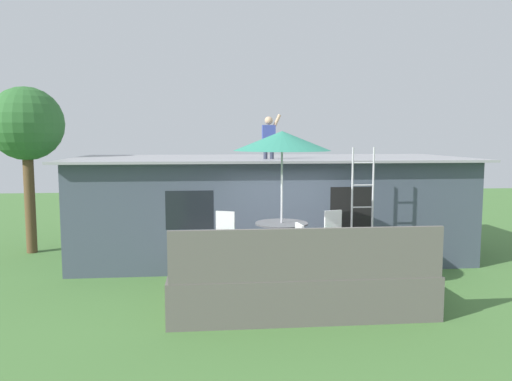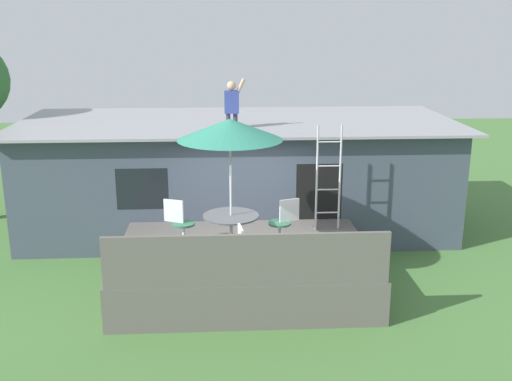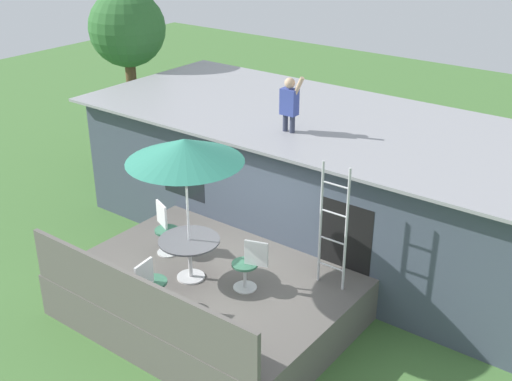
# 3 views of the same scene
# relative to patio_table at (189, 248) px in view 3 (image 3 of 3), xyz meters

# --- Properties ---
(ground_plane) EXTENTS (40.00, 40.00, 0.00)m
(ground_plane) POSITION_rel_patio_table_xyz_m (0.24, 0.28, -1.39)
(ground_plane) COLOR #477538
(house) EXTENTS (10.50, 4.50, 2.68)m
(house) POSITION_rel_patio_table_xyz_m (0.24, 3.88, -0.04)
(house) COLOR #424C5B
(house) RESTS_ON ground
(deck) EXTENTS (4.80, 3.64, 0.80)m
(deck) POSITION_rel_patio_table_xyz_m (0.24, 0.28, -0.99)
(deck) COLOR #605B56
(deck) RESTS_ON ground
(deck_railing) EXTENTS (4.70, 0.08, 0.90)m
(deck_railing) POSITION_rel_patio_table_xyz_m (0.24, -1.49, -0.14)
(deck_railing) COLOR #605B56
(deck_railing) RESTS_ON deck
(patio_table) EXTENTS (1.04, 1.04, 0.74)m
(patio_table) POSITION_rel_patio_table_xyz_m (0.00, 0.00, 0.00)
(patio_table) COLOR silver
(patio_table) RESTS_ON deck
(patio_umbrella) EXTENTS (1.90, 1.90, 2.54)m
(patio_umbrella) POSITION_rel_patio_table_xyz_m (0.00, 0.00, 1.76)
(patio_umbrella) COLOR silver
(patio_umbrella) RESTS_ON deck
(step_ladder) EXTENTS (0.52, 0.04, 2.20)m
(step_ladder) POSITION_rel_patio_table_xyz_m (2.03, 1.26, 0.51)
(step_ladder) COLOR silver
(step_ladder) RESTS_ON deck
(person_figure) EXTENTS (0.47, 0.20, 1.11)m
(person_figure) POSITION_rel_patio_table_xyz_m (0.09, 2.79, 1.90)
(person_figure) COLOR #33384C
(person_figure) RESTS_ON house
(patio_chair_left) EXTENTS (0.60, 0.44, 0.92)m
(patio_chair_left) POSITION_rel_patio_table_xyz_m (-0.97, 0.40, -0.13)
(patio_chair_left) COLOR silver
(patio_chair_left) RESTS_ON deck
(patio_chair_right) EXTENTS (0.61, 0.44, 0.92)m
(patio_chair_right) POSITION_rel_patio_table_xyz_m (1.01, 0.33, -0.13)
(patio_chair_right) COLOR silver
(patio_chair_right) RESTS_ON deck
(patio_chair_near) EXTENTS (0.44, 0.62, 0.92)m
(patio_chair_near) POSITION_rel_patio_table_xyz_m (0.13, -1.05, -0.13)
(patio_chair_near) COLOR silver
(patio_chair_near) RESTS_ON deck
(backyard_tree) EXTENTS (2.01, 2.01, 4.60)m
(backyard_tree) POSITION_rel_patio_table_xyz_m (-6.37, 4.71, 2.14)
(backyard_tree) COLOR brown
(backyard_tree) RESTS_ON ground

